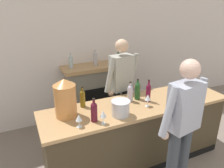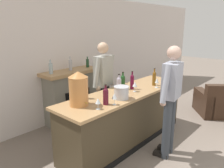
{
  "view_description": "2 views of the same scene",
  "coord_description": "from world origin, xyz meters",
  "px_view_note": "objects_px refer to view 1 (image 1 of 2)",
  "views": [
    {
      "loc": [
        -1.39,
        -0.02,
        2.37
      ],
      "look_at": [
        -0.11,
        2.79,
        1.16
      ],
      "focal_mm": 35.0,
      "sensor_mm": 36.0,
      "label": 1
    },
    {
      "loc": [
        -2.81,
        0.1,
        2.09
      ],
      "look_at": [
        0.07,
        2.68,
        1.05
      ],
      "focal_mm": 35.0,
      "sensor_mm": 36.0,
      "label": 2
    }
  ],
  "objects_px": {
    "person_customer": "(182,128)",
    "wine_bottle_burgundy_dark": "(148,92)",
    "wine_bottle_chardonnay_pale": "(138,90)",
    "wine_bottle_cabernet_heavy": "(130,93)",
    "ice_bucket_steel": "(121,108)",
    "wine_glass_near_bucket": "(79,118)",
    "wine_bottle_rose_blush": "(82,98)",
    "wine_bottle_riesling_slim": "(94,111)",
    "wine_bottle_port_short": "(183,90)",
    "wine_glass_back_row": "(148,98)",
    "copper_dispenser": "(65,98)",
    "person_bartender": "(121,87)",
    "wine_glass_front_right": "(183,96)",
    "fireplace_stone": "(96,92)",
    "wine_glass_mid_counter": "(103,114)"
  },
  "relations": [
    {
      "from": "person_customer",
      "to": "wine_bottle_burgundy_dark",
      "type": "relative_size",
      "value": 5.41
    },
    {
      "from": "wine_bottle_chardonnay_pale",
      "to": "wine_bottle_cabernet_heavy",
      "type": "bearing_deg",
      "value": -170.43
    },
    {
      "from": "wine_bottle_burgundy_dark",
      "to": "ice_bucket_steel",
      "type": "bearing_deg",
      "value": -159.93
    },
    {
      "from": "wine_glass_near_bucket",
      "to": "wine_bottle_rose_blush",
      "type": "bearing_deg",
      "value": 67.86
    },
    {
      "from": "ice_bucket_steel",
      "to": "wine_bottle_rose_blush",
      "type": "distance_m",
      "value": 0.57
    },
    {
      "from": "wine_bottle_riesling_slim",
      "to": "wine_bottle_burgundy_dark",
      "type": "relative_size",
      "value": 0.91
    },
    {
      "from": "wine_bottle_rose_blush",
      "to": "wine_bottle_burgundy_dark",
      "type": "height_order",
      "value": "wine_bottle_burgundy_dark"
    },
    {
      "from": "wine_bottle_riesling_slim",
      "to": "wine_bottle_burgundy_dark",
      "type": "bearing_deg",
      "value": 12.31
    },
    {
      "from": "person_customer",
      "to": "wine_bottle_chardonnay_pale",
      "type": "xyz_separation_m",
      "value": [
        -0.03,
        0.94,
        0.11
      ]
    },
    {
      "from": "wine_bottle_cabernet_heavy",
      "to": "wine_glass_near_bucket",
      "type": "bearing_deg",
      "value": -157.79
    },
    {
      "from": "wine_bottle_port_short",
      "to": "wine_bottle_cabernet_heavy",
      "type": "height_order",
      "value": "wine_bottle_port_short"
    },
    {
      "from": "person_customer",
      "to": "wine_glass_back_row",
      "type": "relative_size",
      "value": 10.19
    },
    {
      "from": "wine_bottle_rose_blush",
      "to": "copper_dispenser",
      "type": "bearing_deg",
      "value": -149.52
    },
    {
      "from": "person_customer",
      "to": "ice_bucket_steel",
      "type": "height_order",
      "value": "person_customer"
    },
    {
      "from": "person_customer",
      "to": "person_bartender",
      "type": "relative_size",
      "value": 1.01
    },
    {
      "from": "wine_glass_near_bucket",
      "to": "wine_glass_front_right",
      "type": "bearing_deg",
      "value": -1.6
    },
    {
      "from": "person_customer",
      "to": "wine_bottle_chardonnay_pale",
      "type": "distance_m",
      "value": 0.94
    },
    {
      "from": "wine_bottle_port_short",
      "to": "wine_bottle_riesling_slim",
      "type": "relative_size",
      "value": 1.11
    },
    {
      "from": "person_bartender",
      "to": "wine_bottle_riesling_slim",
      "type": "relative_size",
      "value": 5.88
    },
    {
      "from": "person_bartender",
      "to": "wine_glass_front_right",
      "type": "xyz_separation_m",
      "value": [
        0.52,
        -0.87,
        0.11
      ]
    },
    {
      "from": "ice_bucket_steel",
      "to": "wine_bottle_chardonnay_pale",
      "type": "distance_m",
      "value": 0.56
    },
    {
      "from": "person_customer",
      "to": "wine_bottle_burgundy_dark",
      "type": "height_order",
      "value": "person_customer"
    },
    {
      "from": "ice_bucket_steel",
      "to": "wine_bottle_cabernet_heavy",
      "type": "xyz_separation_m",
      "value": [
        0.31,
        0.31,
        0.04
      ]
    },
    {
      "from": "wine_bottle_rose_blush",
      "to": "wine_glass_front_right",
      "type": "height_order",
      "value": "wine_bottle_rose_blush"
    },
    {
      "from": "fireplace_stone",
      "to": "person_customer",
      "type": "distance_m",
      "value": 2.29
    },
    {
      "from": "wine_glass_front_right",
      "to": "person_customer",
      "type": "bearing_deg",
      "value": -131.44
    },
    {
      "from": "person_customer",
      "to": "wine_glass_near_bucket",
      "type": "bearing_deg",
      "value": 151.6
    },
    {
      "from": "person_customer",
      "to": "wine_bottle_rose_blush",
      "type": "distance_m",
      "value": 1.33
    },
    {
      "from": "copper_dispenser",
      "to": "wine_bottle_rose_blush",
      "type": "relative_size",
      "value": 1.69
    },
    {
      "from": "wine_bottle_burgundy_dark",
      "to": "wine_glass_near_bucket",
      "type": "distance_m",
      "value": 1.13
    },
    {
      "from": "fireplace_stone",
      "to": "wine_bottle_port_short",
      "type": "relative_size",
      "value": 4.34
    },
    {
      "from": "copper_dispenser",
      "to": "wine_bottle_chardonnay_pale",
      "type": "xyz_separation_m",
      "value": [
        1.08,
        0.06,
        -0.11
      ]
    },
    {
      "from": "fireplace_stone",
      "to": "person_bartender",
      "type": "height_order",
      "value": "person_bartender"
    },
    {
      "from": "fireplace_stone",
      "to": "wine_glass_near_bucket",
      "type": "xyz_separation_m",
      "value": [
        -0.83,
        -1.69,
        0.49
      ]
    },
    {
      "from": "ice_bucket_steel",
      "to": "wine_bottle_chardonnay_pale",
      "type": "xyz_separation_m",
      "value": [
        0.44,
        0.33,
        0.04
      ]
    },
    {
      "from": "wine_bottle_riesling_slim",
      "to": "wine_bottle_burgundy_dark",
      "type": "height_order",
      "value": "wine_bottle_burgundy_dark"
    },
    {
      "from": "wine_bottle_riesling_slim",
      "to": "wine_glass_back_row",
      "type": "distance_m",
      "value": 0.81
    },
    {
      "from": "wine_bottle_cabernet_heavy",
      "to": "wine_glass_mid_counter",
      "type": "height_order",
      "value": "wine_bottle_cabernet_heavy"
    },
    {
      "from": "wine_glass_back_row",
      "to": "wine_bottle_rose_blush",
      "type": "bearing_deg",
      "value": 156.23
    },
    {
      "from": "person_customer",
      "to": "wine_bottle_port_short",
      "type": "relative_size",
      "value": 5.37
    },
    {
      "from": "wine_bottle_rose_blush",
      "to": "wine_glass_near_bucket",
      "type": "distance_m",
      "value": 0.51
    },
    {
      "from": "fireplace_stone",
      "to": "wine_glass_near_bucket",
      "type": "bearing_deg",
      "value": -116.11
    },
    {
      "from": "person_bartender",
      "to": "wine_bottle_port_short",
      "type": "height_order",
      "value": "person_bartender"
    },
    {
      "from": "wine_bottle_port_short",
      "to": "wine_glass_front_right",
      "type": "xyz_separation_m",
      "value": [
        -0.11,
        -0.13,
        -0.02
      ]
    },
    {
      "from": "copper_dispenser",
      "to": "wine_bottle_cabernet_heavy",
      "type": "xyz_separation_m",
      "value": [
        0.94,
        0.04,
        -0.12
      ]
    },
    {
      "from": "person_bartender",
      "to": "ice_bucket_steel",
      "type": "relative_size",
      "value": 7.37
    },
    {
      "from": "wine_bottle_chardonnay_pale",
      "to": "wine_bottle_cabernet_heavy",
      "type": "relative_size",
      "value": 1.05
    },
    {
      "from": "fireplace_stone",
      "to": "wine_bottle_rose_blush",
      "type": "bearing_deg",
      "value": -117.59
    },
    {
      "from": "wine_bottle_chardonnay_pale",
      "to": "fireplace_stone",
      "type": "bearing_deg",
      "value": 97.67
    },
    {
      "from": "wine_bottle_cabernet_heavy",
      "to": "wine_glass_near_bucket",
      "type": "relative_size",
      "value": 1.9
    }
  ]
}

